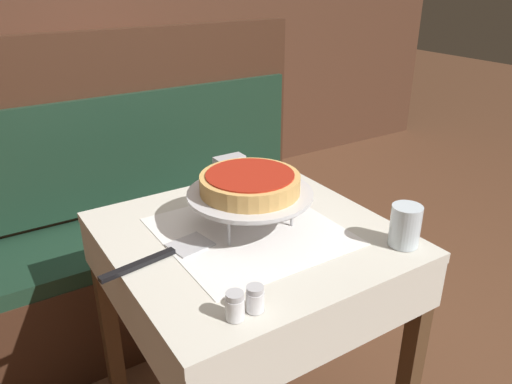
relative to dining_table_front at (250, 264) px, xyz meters
name	(u,v)px	position (x,y,z in m)	size (l,w,h in m)	color
dining_table_front	(250,264)	(0.00, 0.00, 0.00)	(0.74, 0.74, 0.76)	beige
dining_table_rear	(116,129)	(0.10, 1.49, -0.01)	(0.74, 0.74, 0.76)	red
booth_bench	(160,241)	(0.01, 0.75, -0.30)	(1.45, 0.46, 1.20)	#3D2316
back_wall_panel	(53,9)	(0.00, 2.05, 0.55)	(6.00, 0.04, 2.40)	#4C2D1E
pizza_pan_stand	(250,195)	(0.01, 0.02, 0.20)	(0.34, 0.34, 0.11)	#ADADB2
deep_dish_pizza	(250,183)	(0.01, 0.02, 0.24)	(0.27, 0.27, 0.05)	tan
pizza_server	(162,256)	(-0.26, 0.00, 0.11)	(0.31, 0.10, 0.01)	#BCBCC1
water_glass_near	(405,226)	(0.30, -0.27, 0.16)	(0.08, 0.08, 0.11)	silver
salt_shaker	(235,306)	(-0.22, -0.30, 0.14)	(0.04, 0.04, 0.06)	silver
pepper_shaker	(255,299)	(-0.17, -0.30, 0.14)	(0.04, 0.04, 0.06)	silver
napkin_holder	(230,169)	(0.12, 0.32, 0.15)	(0.10, 0.05, 0.09)	#B2B2B7
condiment_caddy	(118,92)	(0.16, 1.57, 0.16)	(0.13, 0.13, 0.18)	black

